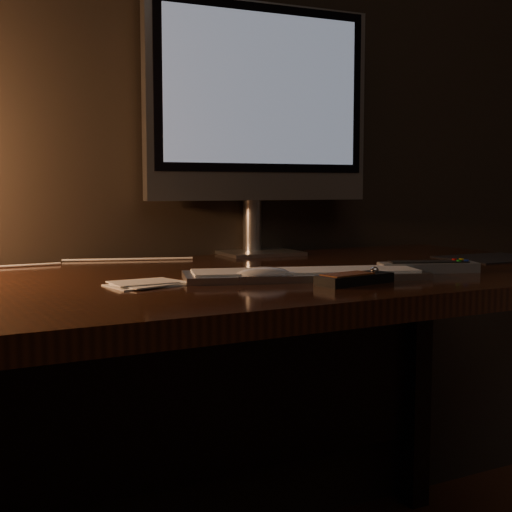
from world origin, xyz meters
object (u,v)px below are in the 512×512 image
monitor (259,108)px  tv_remote (428,267)px  desk (217,334)px  media_remote (355,278)px  mouse (263,277)px  keyboard (305,274)px

monitor → tv_remote: monitor is taller
desk → media_remote: size_ratio=10.76×
desk → mouse: bearing=-90.7°
monitor → media_remote: bearing=-97.7°
monitor → keyboard: 0.59m
keyboard → monitor: bearing=90.0°
mouse → media_remote: media_remote is taller
desk → tv_remote: bearing=-32.7°
media_remote → tv_remote: size_ratio=0.76×
desk → tv_remote: size_ratio=8.15×
mouse → tv_remote: (0.35, -0.03, 0.00)m
mouse → media_remote: bearing=-22.5°
mouse → desk: bearing=105.0°
media_remote → tv_remote: media_remote is taller
keyboard → tv_remote: size_ratio=2.24×
monitor → mouse: (-0.24, -0.45, -0.35)m
monitor → keyboard: size_ratio=1.37×
monitor → mouse: size_ratio=6.19×
monitor → tv_remote: size_ratio=3.07×
mouse → media_remote: (0.12, -0.10, 0.00)m
desk → keyboard: (0.09, -0.19, 0.14)m
desk → tv_remote: tv_remote is taller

